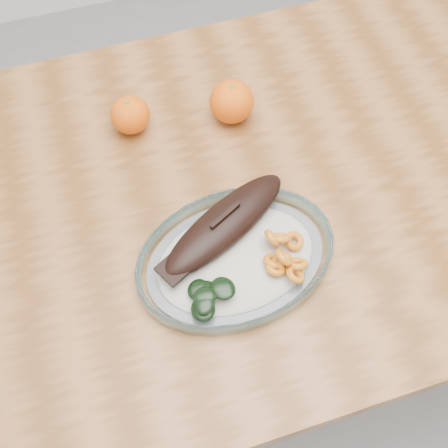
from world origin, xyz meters
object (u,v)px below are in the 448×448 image
Objects in this scene: plated_meal at (235,255)px; orange_left at (130,115)px; dining_table at (263,210)px; orange_right at (232,102)px.

orange_left is at bearing 101.39° from plated_meal.
dining_table is 15.07× the size of orange_right.
orange_right is (0.18, -0.03, 0.00)m from orange_left.
orange_right is at bearing 67.83° from plated_meal.
plated_meal is (-0.10, -0.13, 0.12)m from dining_table.
orange_right is (-0.01, 0.15, 0.14)m from dining_table.
orange_left is (-0.19, 0.18, 0.13)m from dining_table.
orange_right is at bearing -9.31° from orange_left.
orange_right reaches higher than orange_left.
orange_right is (0.09, 0.28, 0.02)m from plated_meal.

